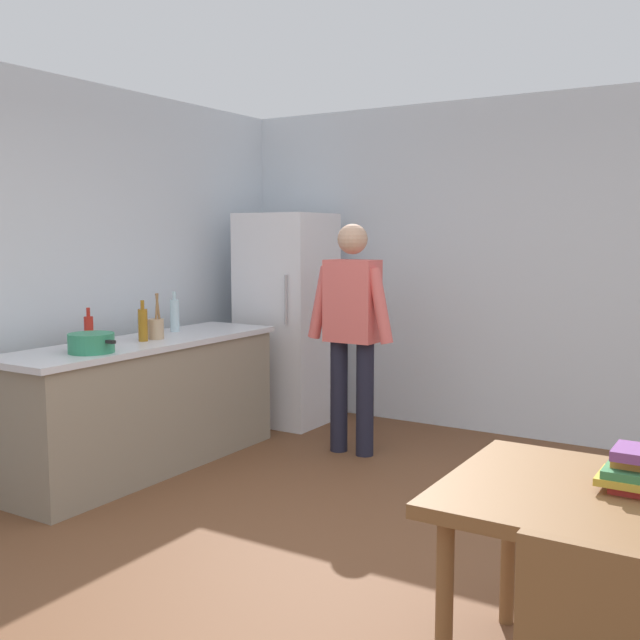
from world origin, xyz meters
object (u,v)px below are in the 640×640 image
Objects in this scene: cooking_pot at (91,343)px; bottle_oil_amber at (143,324)px; utensil_jar at (156,328)px; refrigerator at (287,319)px; bottle_sauce_red at (89,329)px; person at (352,323)px; bottle_water_clear at (175,315)px.

cooking_pot is 0.54m from bottle_oil_amber.
utensil_jar is at bearing 97.77° from cooking_pot.
refrigerator is 5.62× the size of utensil_jar.
utensil_jar is 1.33× the size of bottle_sauce_red.
person is 1.84m from bottle_sauce_red.
refrigerator is 6.00× the size of bottle_water_clear.
person is at bearing 26.79° from bottle_water_clear.
person is at bearing 47.28° from bottle_sauce_red.
cooking_pot is at bearing -89.56° from refrigerator.
refrigerator is at bearing 78.62° from bottle_water_clear.
cooking_pot is (-0.93, -1.62, -0.02)m from person.
person is 5.31× the size of utensil_jar.
bottle_oil_amber is at bearing -92.44° from refrigerator.
bottle_water_clear is (-0.16, 0.36, 0.05)m from utensil_jar.
person is (0.95, -0.55, 0.08)m from refrigerator.
refrigerator is at bearing 149.77° from person.
refrigerator is 1.65m from bottle_oil_amber.
utensil_jar reaches higher than bottle_oil_amber.
utensil_jar is (-1.02, -0.96, 0.00)m from person.
bottle_sauce_red is at bearing -95.19° from bottle_water_clear.
utensil_jar is at bearing 91.19° from bottle_oil_amber.
bottle_sauce_red is (-0.07, -0.76, -0.03)m from bottle_water_clear.
bottle_sauce_red is (-0.32, 0.26, 0.04)m from cooking_pot.
bottle_oil_amber is (-0.09, 0.53, 0.06)m from cooking_pot.
bottle_sauce_red is (-0.23, -0.39, 0.02)m from utensil_jar.
cooking_pot is 1.33× the size of bottle_water_clear.
person is 1.87m from cooking_pot.
utensil_jar is 0.46m from bottle_sauce_red.
refrigerator reaches higher than cooking_pot.
bottle_water_clear is (-0.25, 1.02, 0.07)m from cooking_pot.
refrigerator is at bearing 90.44° from cooking_pot.
refrigerator is 2.17m from cooking_pot.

